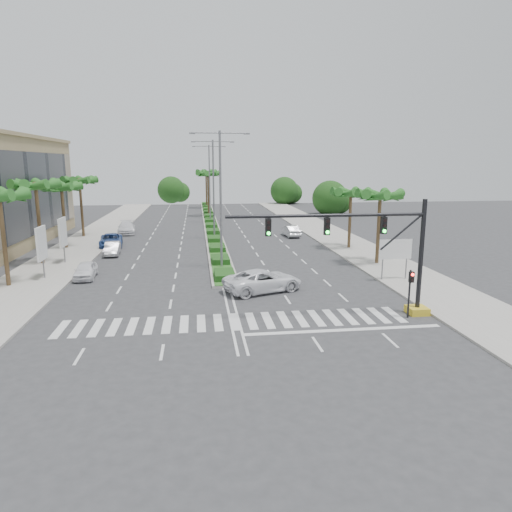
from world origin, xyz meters
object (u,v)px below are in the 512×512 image
Objects in this scene: car_parked_a at (86,270)px; car_parked_d at (127,228)px; car_right at (291,231)px; car_crossing at (263,281)px; car_parked_b at (112,248)px; car_parked_c at (111,240)px.

car_parked_d reaches higher than car_parked_a.
car_parked_d reaches higher than car_right.
car_parked_a is 0.73× the size of car_parked_d.
car_parked_d is 0.92× the size of car_crossing.
car_parked_c reaches higher than car_parked_b.
car_right is (21.69, 4.54, -0.01)m from car_parked_c.
car_parked_a is at bearing -96.59° from car_parked_b.
car_parked_a is at bearing 47.46° from car_crossing.
car_parked_b is 0.75× the size of car_parked_d.
car_parked_c is 0.97× the size of car_parked_d.
car_parked_c is 22.16m from car_right.
car_parked_d is at bearing 80.49° from car_parked_c.
car_right is (21.16, 19.16, 0.04)m from car_parked_a.
car_parked_d is (-0.68, 14.69, 0.11)m from car_parked_b.
car_parked_c is (-0.98, 4.86, 0.06)m from car_parked_b.
car_parked_a is 0.75× the size of car_parked_c.
car_parked_c is 1.21× the size of car_right.
car_right reaches higher than car_parked_a.
car_parked_a is 0.97× the size of car_parked_b.
car_parked_b is 22.74m from car_right.
car_right is at bearing 20.52° from car_parked_b.
car_parked_d reaches higher than car_parked_c.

